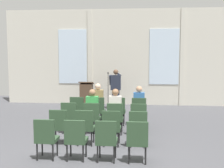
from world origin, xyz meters
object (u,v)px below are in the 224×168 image
at_px(lectern, 86,95).
at_px(chair_r3_c3, 137,139).
at_px(chair_r0_c3, 139,110).
at_px(audience_r0_c1, 98,102).
at_px(chair_r2_c0, 59,124).
at_px(speaker, 116,86).
at_px(chair_r1_c2, 115,117).
at_px(chair_r1_c0, 70,116).
at_px(chair_r0_c2, 118,109).
at_px(audience_r1_c2, 115,109).
at_px(chair_r2_c1, 85,125).
at_px(chair_r1_c3, 139,117).
at_px(audience_r0_c3, 139,103).
at_px(mic_stand, 108,100).
at_px(chair_r0_c1, 98,109).
at_px(chair_r0_c0, 78,109).
at_px(chair_r2_c2, 111,126).
at_px(chair_r1_c1, 92,116).
at_px(chair_r3_c2, 106,138).
at_px(audience_r1_c1, 93,109).
at_px(chair_r2_c3, 138,126).
at_px(chair_r3_c0, 46,136).

height_order(lectern, chair_r3_c3, lectern).
xyz_separation_m(lectern, chair_r3_c3, (2.29, -6.21, -0.02)).
distance_m(chair_r0_c3, chair_r3_c3, 3.28).
xyz_separation_m(audience_r0_c1, chair_r2_c0, (-0.68, -2.26, -0.23)).
bearing_deg(speaker, chair_r1_c2, -85.18).
bearing_deg(chair_r1_c0, audience_r0_c1, 59.89).
relative_size(chair_r0_c2, audience_r1_c2, 0.70).
bearing_deg(chair_r0_c2, chair_r2_c1, -107.26).
bearing_deg(chair_r2_c0, chair_r1_c3, 28.21).
bearing_deg(chair_r0_c3, audience_r0_c3, 90.00).
bearing_deg(chair_r3_c3, chair_r2_c0, 151.79).
relative_size(mic_stand, chair_r3_c3, 1.65).
bearing_deg(chair_r0_c1, speaker, 82.85).
height_order(chair_r0_c0, audience_r1_c2, audience_r1_c2).
xyz_separation_m(chair_r0_c1, chair_r0_c3, (1.36, 0.00, 0.00)).
distance_m(chair_r1_c0, chair_r2_c2, 1.74).
bearing_deg(chair_r0_c1, chair_r1_c1, -90.00).
height_order(audience_r0_c3, audience_r1_c2, audience_r1_c2).
bearing_deg(chair_r1_c2, lectern, 111.82).
bearing_deg(chair_r3_c2, chair_r2_c0, 141.18).
relative_size(chair_r1_c1, audience_r1_c1, 0.71).
relative_size(audience_r1_c2, chair_r2_c1, 1.43).
bearing_deg(audience_r1_c2, chair_r0_c0, 143.29).
height_order(audience_r0_c3, chair_r3_c2, audience_r0_c3).
bearing_deg(chair_r0_c3, chair_r2_c3, -90.00).
bearing_deg(chair_r1_c1, audience_r0_c1, 90.00).
distance_m(chair_r1_c0, chair_r1_c1, 0.68).
height_order(audience_r0_c1, chair_r3_c0, audience_r0_c1).
relative_size(chair_r1_c3, chair_r3_c3, 1.00).
bearing_deg(chair_r1_c1, chair_r0_c3, 38.82).
relative_size(chair_r0_c3, chair_r3_c2, 1.00).
height_order(audience_r1_c1, chair_r3_c0, audience_r1_c1).
xyz_separation_m(chair_r0_c0, chair_r1_c1, (0.68, -1.09, 0.00)).
distance_m(chair_r0_c0, audience_r0_c3, 2.05).
distance_m(chair_r0_c2, chair_r3_c0, 3.55).
bearing_deg(chair_r1_c1, chair_r2_c2, -58.14).
height_order(chair_r0_c2, chair_r1_c2, same).
bearing_deg(chair_r2_c3, chair_r3_c0, -151.79).
relative_size(chair_r1_c3, chair_r2_c0, 1.00).
height_order(mic_stand, chair_r3_c0, mic_stand).
bearing_deg(chair_r2_c2, speaker, 93.77).
distance_m(mic_stand, chair_r2_c2, 5.27).
bearing_deg(chair_r2_c0, lectern, 92.84).
bearing_deg(audience_r1_c2, chair_r3_c0, -120.95).
distance_m(mic_stand, chair_r0_c0, 3.11).
height_order(mic_stand, chair_r1_c2, mic_stand).
xyz_separation_m(chair_r1_c0, audience_r1_c2, (1.36, 0.08, 0.21)).
bearing_deg(speaker, audience_r0_c3, -69.64).
xyz_separation_m(chair_r3_c0, chair_r3_c3, (2.04, 0.00, 0.00)).
bearing_deg(chair_r1_c3, chair_r1_c0, 180.00).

